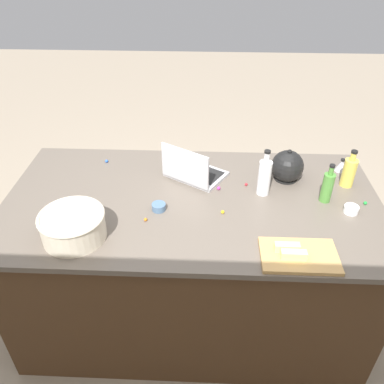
# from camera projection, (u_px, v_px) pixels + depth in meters

# --- Properties ---
(ground_plane) EXTENTS (12.00, 12.00, 0.00)m
(ground_plane) POSITION_uv_depth(u_px,v_px,m) (192.00, 310.00, 2.56)
(ground_plane) COLOR gray
(island_counter) EXTENTS (1.97, 1.03, 0.90)m
(island_counter) POSITION_uv_depth(u_px,v_px,m) (192.00, 261.00, 2.29)
(island_counter) COLOR #4C331E
(island_counter) RESTS_ON ground
(laptop) EXTENTS (0.38, 0.36, 0.22)m
(laptop) POSITION_uv_depth(u_px,v_px,m) (193.00, 171.00, 2.18)
(laptop) COLOR #B7B7BC
(laptop) RESTS_ON island_counter
(mixing_bowl_large) EXTENTS (0.30, 0.30, 0.13)m
(mixing_bowl_large) POSITION_uv_depth(u_px,v_px,m) (73.00, 225.00, 1.76)
(mixing_bowl_large) COLOR beige
(mixing_bowl_large) RESTS_ON island_counter
(bottle_vinegar) EXTENTS (0.07, 0.07, 0.26)m
(bottle_vinegar) POSITION_uv_depth(u_px,v_px,m) (264.00, 177.00, 2.03)
(bottle_vinegar) COLOR white
(bottle_vinegar) RESTS_ON island_counter
(bottle_olive) EXTENTS (0.06, 0.06, 0.22)m
(bottle_olive) POSITION_uv_depth(u_px,v_px,m) (327.00, 187.00, 1.98)
(bottle_olive) COLOR #4C8C38
(bottle_olive) RESTS_ON island_counter
(bottle_oil) EXTENTS (0.07, 0.07, 0.21)m
(bottle_oil) POSITION_uv_depth(u_px,v_px,m) (349.00, 172.00, 2.10)
(bottle_oil) COLOR #DBC64C
(bottle_oil) RESTS_ON island_counter
(kettle) EXTENTS (0.21, 0.18, 0.20)m
(kettle) POSITION_uv_depth(u_px,v_px,m) (287.00, 167.00, 2.16)
(kettle) COLOR black
(kettle) RESTS_ON island_counter
(cutting_board) EXTENTS (0.33, 0.21, 0.02)m
(cutting_board) POSITION_uv_depth(u_px,v_px,m) (299.00, 256.00, 1.69)
(cutting_board) COLOR tan
(cutting_board) RESTS_ON island_counter
(butter_stick_left) EXTENTS (0.11, 0.04, 0.04)m
(butter_stick_left) POSITION_uv_depth(u_px,v_px,m) (287.00, 247.00, 1.69)
(butter_stick_left) COLOR #F4E58C
(butter_stick_left) RESTS_ON cutting_board
(butter_stick_right) EXTENTS (0.11, 0.04, 0.04)m
(butter_stick_right) POSITION_uv_depth(u_px,v_px,m) (294.00, 255.00, 1.65)
(butter_stick_right) COLOR #F4E58C
(butter_stick_right) RESTS_ON cutting_board
(ramekin_small) EXTENTS (0.07, 0.07, 0.04)m
(ramekin_small) POSITION_uv_depth(u_px,v_px,m) (159.00, 207.00, 1.96)
(ramekin_small) COLOR slate
(ramekin_small) RESTS_ON island_counter
(ramekin_medium) EXTENTS (0.07, 0.07, 0.04)m
(ramekin_medium) POSITION_uv_depth(u_px,v_px,m) (351.00, 209.00, 1.94)
(ramekin_medium) COLOR white
(ramekin_medium) RESTS_ON island_counter
(kitchen_timer) EXTENTS (0.07, 0.07, 0.08)m
(kitchen_timer) POSITION_uv_depth(u_px,v_px,m) (342.00, 165.00, 2.25)
(kitchen_timer) COLOR #B2B2B7
(kitchen_timer) RESTS_ON island_counter
(candy_0) EXTENTS (0.02, 0.02, 0.02)m
(candy_0) POSITION_uv_depth(u_px,v_px,m) (107.00, 161.00, 2.34)
(candy_0) COLOR blue
(candy_0) RESTS_ON island_counter
(candy_1) EXTENTS (0.02, 0.02, 0.02)m
(candy_1) POSITION_uv_depth(u_px,v_px,m) (219.00, 188.00, 2.11)
(candy_1) COLOR #CC3399
(candy_1) RESTS_ON island_counter
(candy_3) EXTENTS (0.02, 0.02, 0.02)m
(candy_3) POSITION_uv_depth(u_px,v_px,m) (246.00, 184.00, 2.14)
(candy_3) COLOR red
(candy_3) RESTS_ON island_counter
(candy_4) EXTENTS (0.02, 0.02, 0.02)m
(candy_4) POSITION_uv_depth(u_px,v_px,m) (146.00, 220.00, 1.89)
(candy_4) COLOR orange
(candy_4) RESTS_ON island_counter
(candy_5) EXTENTS (0.02, 0.02, 0.02)m
(candy_5) POSITION_uv_depth(u_px,v_px,m) (223.00, 212.00, 1.94)
(candy_5) COLOR yellow
(candy_5) RESTS_ON island_counter
(candy_6) EXTENTS (0.02, 0.02, 0.02)m
(candy_6) POSITION_uv_depth(u_px,v_px,m) (366.00, 203.00, 1.99)
(candy_6) COLOR green
(candy_6) RESTS_ON island_counter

